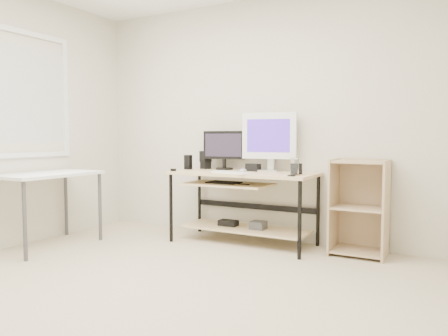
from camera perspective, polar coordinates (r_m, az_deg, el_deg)
room at (r=3.22m, az=-12.65°, el=7.70°), size 4.01×4.01×2.62m
desk at (r=4.54m, az=2.24°, el=-3.16°), size 1.50×0.65×0.75m
side_table at (r=4.74m, az=-22.12°, el=-1.55°), size 0.60×1.00×0.75m
shelf_unit at (r=4.32m, az=17.36°, el=-4.86°), size 0.50×0.40×0.90m
black_monitor at (r=4.82m, az=0.03°, el=2.69°), size 0.46×0.19×0.43m
white_imac at (r=4.59m, az=5.92°, el=3.99°), size 0.58×0.18×0.61m
keyboard at (r=4.33m, az=0.94°, el=-0.59°), size 0.48×0.27×0.02m
mouse at (r=4.40m, az=2.47°, el=-0.35°), size 0.11×0.14×0.04m
center_speaker at (r=4.61m, az=3.82°, el=0.08°), size 0.17×0.11×0.08m
speaker_left at (r=4.94m, az=-2.43°, el=1.12°), size 0.13×0.13×0.20m
speaker_right at (r=4.28m, az=9.45°, el=-0.11°), size 0.09×0.09×0.10m
audio_controller at (r=4.87m, az=-4.71°, el=0.77°), size 0.09×0.06×0.16m
volume_puck at (r=4.65m, az=-6.64°, el=-0.24°), size 0.08×0.08×0.03m
smartphone at (r=4.08m, az=8.88°, el=-0.96°), size 0.09×0.13×0.01m
coaster at (r=4.16m, az=9.20°, el=-0.89°), size 0.13×0.13×0.01m
drinking_glass at (r=4.16m, az=9.21°, el=0.24°), size 0.10×0.10×0.16m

